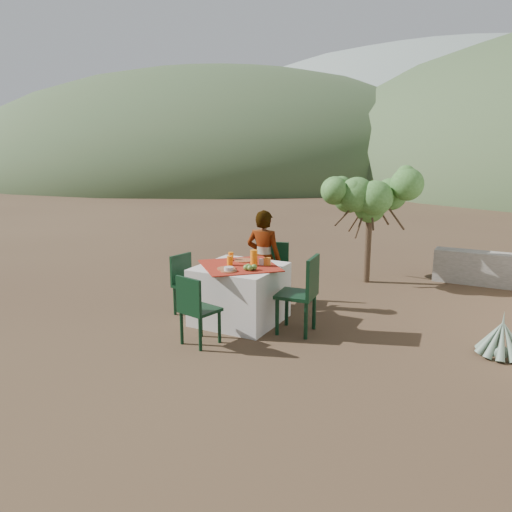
{
  "coord_description": "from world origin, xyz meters",
  "views": [
    {
      "loc": [
        3.47,
        -5.49,
        2.28
      ],
      "look_at": [
        0.39,
        0.37,
        0.81
      ],
      "focal_mm": 35.0,
      "sensor_mm": 36.0,
      "label": 1
    }
  ],
  "objects_px": {
    "chair_far": "(274,269)",
    "chair_right": "(303,291)",
    "person": "(264,259)",
    "agave": "(501,339)",
    "shrub_tree": "(374,203)",
    "table": "(240,293)",
    "chair_near": "(196,307)",
    "juice_pitcher": "(254,258)",
    "chair_left": "(187,281)"
  },
  "relations": [
    {
      "from": "chair_left",
      "to": "chair_right",
      "type": "relative_size",
      "value": 0.84
    },
    {
      "from": "chair_near",
      "to": "chair_right",
      "type": "distance_m",
      "value": 1.33
    },
    {
      "from": "chair_left",
      "to": "shrub_tree",
      "type": "xyz_separation_m",
      "value": [
        1.81,
        2.8,
        0.9
      ]
    },
    {
      "from": "chair_far",
      "to": "chair_right",
      "type": "bearing_deg",
      "value": -63.49
    },
    {
      "from": "table",
      "to": "person",
      "type": "xyz_separation_m",
      "value": [
        -0.02,
        0.73,
        0.32
      ]
    },
    {
      "from": "chair_far",
      "to": "juice_pitcher",
      "type": "height_order",
      "value": "juice_pitcher"
    },
    {
      "from": "chair_far",
      "to": "chair_near",
      "type": "xyz_separation_m",
      "value": [
        -0.06,
        -1.94,
        -0.03
      ]
    },
    {
      "from": "shrub_tree",
      "to": "agave",
      "type": "relative_size",
      "value": 2.99
    },
    {
      "from": "agave",
      "to": "juice_pitcher",
      "type": "distance_m",
      "value": 3.02
    },
    {
      "from": "chair_near",
      "to": "chair_left",
      "type": "distance_m",
      "value": 1.17
    },
    {
      "from": "chair_right",
      "to": "shrub_tree",
      "type": "relative_size",
      "value": 0.57
    },
    {
      "from": "person",
      "to": "agave",
      "type": "relative_size",
      "value": 2.44
    },
    {
      "from": "agave",
      "to": "person",
      "type": "bearing_deg",
      "value": 173.42
    },
    {
      "from": "chair_near",
      "to": "person",
      "type": "distance_m",
      "value": 1.7
    },
    {
      "from": "chair_near",
      "to": "chair_left",
      "type": "bearing_deg",
      "value": -37.29
    },
    {
      "from": "chair_near",
      "to": "chair_right",
      "type": "relative_size",
      "value": 0.85
    },
    {
      "from": "agave",
      "to": "chair_far",
      "type": "bearing_deg",
      "value": 168.67
    },
    {
      "from": "chair_near",
      "to": "juice_pitcher",
      "type": "xyz_separation_m",
      "value": [
        0.22,
        1.02,
        0.4
      ]
    },
    {
      "from": "chair_near",
      "to": "juice_pitcher",
      "type": "bearing_deg",
      "value": -90.07
    },
    {
      "from": "agave",
      "to": "table",
      "type": "bearing_deg",
      "value": -173.18
    },
    {
      "from": "chair_near",
      "to": "shrub_tree",
      "type": "relative_size",
      "value": 0.49
    },
    {
      "from": "chair_left",
      "to": "agave",
      "type": "xyz_separation_m",
      "value": [
        3.91,
        0.43,
        -0.26
      ]
    },
    {
      "from": "table",
      "to": "agave",
      "type": "xyz_separation_m",
      "value": [
        3.11,
        0.37,
        -0.19
      ]
    },
    {
      "from": "table",
      "to": "agave",
      "type": "distance_m",
      "value": 3.14
    },
    {
      "from": "juice_pitcher",
      "to": "table",
      "type": "bearing_deg",
      "value": -159.58
    },
    {
      "from": "chair_far",
      "to": "agave",
      "type": "distance_m",
      "value": 3.17
    },
    {
      "from": "table",
      "to": "shrub_tree",
      "type": "relative_size",
      "value": 0.76
    },
    {
      "from": "table",
      "to": "agave",
      "type": "bearing_deg",
      "value": 6.82
    },
    {
      "from": "chair_right",
      "to": "shrub_tree",
      "type": "height_order",
      "value": "shrub_tree"
    },
    {
      "from": "person",
      "to": "agave",
      "type": "bearing_deg",
      "value": 168.46
    },
    {
      "from": "chair_right",
      "to": "agave",
      "type": "xyz_separation_m",
      "value": [
        2.21,
        0.38,
        -0.35
      ]
    },
    {
      "from": "person",
      "to": "shrub_tree",
      "type": "bearing_deg",
      "value": -122.0
    },
    {
      "from": "table",
      "to": "shrub_tree",
      "type": "height_order",
      "value": "shrub_tree"
    },
    {
      "from": "chair_far",
      "to": "chair_left",
      "type": "bearing_deg",
      "value": -142.79
    },
    {
      "from": "chair_far",
      "to": "person",
      "type": "bearing_deg",
      "value": -112.88
    },
    {
      "from": "chair_right",
      "to": "chair_left",
      "type": "bearing_deg",
      "value": -94.05
    },
    {
      "from": "chair_left",
      "to": "person",
      "type": "relative_size",
      "value": 0.59
    },
    {
      "from": "table",
      "to": "person",
      "type": "relative_size",
      "value": 0.93
    },
    {
      "from": "table",
      "to": "juice_pitcher",
      "type": "distance_m",
      "value": 0.52
    },
    {
      "from": "chair_near",
      "to": "agave",
      "type": "bearing_deg",
      "value": -145.04
    },
    {
      "from": "chair_left",
      "to": "agave",
      "type": "distance_m",
      "value": 3.95
    },
    {
      "from": "person",
      "to": "juice_pitcher",
      "type": "height_order",
      "value": "person"
    },
    {
      "from": "agave",
      "to": "chair_right",
      "type": "bearing_deg",
      "value": -170.18
    },
    {
      "from": "chair_far",
      "to": "chair_right",
      "type": "relative_size",
      "value": 0.9
    },
    {
      "from": "table",
      "to": "juice_pitcher",
      "type": "bearing_deg",
      "value": 20.42
    },
    {
      "from": "chair_near",
      "to": "juice_pitcher",
      "type": "distance_m",
      "value": 1.12
    },
    {
      "from": "chair_left",
      "to": "chair_right",
      "type": "height_order",
      "value": "chair_right"
    },
    {
      "from": "chair_far",
      "to": "person",
      "type": "distance_m",
      "value": 0.33
    },
    {
      "from": "chair_left",
      "to": "person",
      "type": "bearing_deg",
      "value": -35.01
    },
    {
      "from": "chair_far",
      "to": "person",
      "type": "xyz_separation_m",
      "value": [
        -0.04,
        -0.26,
        0.21
      ]
    }
  ]
}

